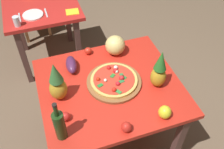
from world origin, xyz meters
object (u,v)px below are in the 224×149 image
at_px(melon, 115,45).
at_px(bell_pepper, 165,112).
at_px(pizza_board, 114,82).
at_px(eggplant, 71,65).
at_px(tomato_by_bottle, 65,117).
at_px(napkin_folded, 72,12).
at_px(display_table, 110,93).
at_px(dinner_plate, 33,15).
at_px(dining_chair, 30,6).
at_px(knife_utensil, 46,13).
at_px(pineapple_right, 57,83).
at_px(fork_utensil, 20,18).
at_px(drinking_glass_water, 17,21).
at_px(wine_bottle, 60,125).
at_px(background_table, 43,18).
at_px(pineapple_left, 159,71).
at_px(tomato_at_corner, 88,51).
at_px(tomato_beside_pepper, 126,127).
at_px(pizza, 114,79).

xyz_separation_m(melon, bell_pepper, (0.10, -0.77, -0.04)).
distance_m(pizza_board, eggplant, 0.40).
bearing_deg(tomato_by_bottle, napkin_folded, 75.43).
relative_size(display_table, dinner_plate, 5.08).
distance_m(display_table, dining_chair, 2.02).
bearing_deg(knife_utensil, pineapple_right, -94.25).
bearing_deg(knife_utensil, dinner_plate, 179.46).
bearing_deg(fork_utensil, drinking_glass_water, -102.93).
bearing_deg(wine_bottle, fork_utensil, 95.58).
xyz_separation_m(wine_bottle, drinking_glass_water, (-0.18, 1.41, -0.08)).
distance_m(dinner_plate, napkin_folded, 0.42).
xyz_separation_m(background_table, pineapple_left, (0.71, -1.48, 0.29)).
bearing_deg(tomato_at_corner, knife_utensil, 108.13).
distance_m(pizza_board, fork_utensil, 1.37).
relative_size(background_table, melon, 4.75).
bearing_deg(eggplant, knife_utensil, 94.66).
bearing_deg(background_table, fork_utensil, -150.07).
xyz_separation_m(melon, tomato_beside_pepper, (-0.20, -0.79, -0.05)).
height_order(pizza_board, pineapple_right, pineapple_right).
height_order(display_table, eggplant, eggplant).
bearing_deg(pizza_board, background_table, 106.35).
distance_m(pineapple_right, dinner_plate, 1.22).
xyz_separation_m(dining_chair, dinner_plate, (0.01, -0.73, 0.30)).
bearing_deg(knife_utensil, napkin_folded, -14.41).
xyz_separation_m(display_table, knife_utensil, (-0.32, 1.22, 0.10)).
height_order(pineapple_left, knife_utensil, pineapple_left).
distance_m(pizza_board, tomato_beside_pepper, 0.45).
bearing_deg(tomato_by_bottle, knife_utensil, 86.86).
bearing_deg(tomato_beside_pepper, wine_bottle, 166.87).
xyz_separation_m(pizza, melon, (0.13, 0.35, 0.05)).
relative_size(tomato_by_bottle, tomato_beside_pepper, 0.91).
bearing_deg(drinking_glass_water, pizza, -57.78).
height_order(melon, tomato_at_corner, melon).
relative_size(display_table, pizza_board, 2.54).
distance_m(display_table, drinking_glass_water, 1.26).
distance_m(pineapple_left, tomato_beside_pepper, 0.51).
height_order(pizza, eggplant, eggplant).
relative_size(melon, napkin_folded, 1.26).
bearing_deg(tomato_by_bottle, tomato_beside_pepper, -30.67).
bearing_deg(pizza_board, display_table, -162.07).
bearing_deg(eggplant, pizza, -43.73).
xyz_separation_m(dining_chair, pineapple_right, (0.08, -1.94, 0.45)).
relative_size(display_table, napkin_folded, 7.98).
distance_m(background_table, tomato_by_bottle, 1.58).
relative_size(eggplant, fork_utensil, 1.11).
bearing_deg(display_table, melon, 64.61).
distance_m(tomato_beside_pepper, napkin_folded, 1.58).
bearing_deg(wine_bottle, bell_pepper, -6.13).
relative_size(pizza_board, napkin_folded, 3.15).
height_order(pizza, fork_utensil, pizza).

